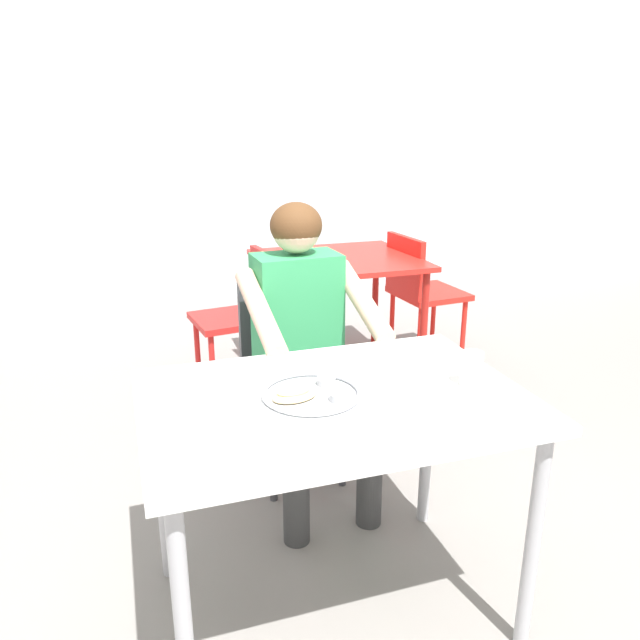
{
  "coord_description": "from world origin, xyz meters",
  "views": [
    {
      "loc": [
        -0.56,
        -1.47,
        1.53
      ],
      "look_at": [
        0.03,
        0.32,
        0.91
      ],
      "focal_mm": 34.56,
      "sensor_mm": 36.0,
      "label": 1
    }
  ],
  "objects_px": {
    "drinking_cup": "(472,368)",
    "chair_red_left": "(245,309)",
    "table_foreground": "(334,422)",
    "diner_foreground": "(305,331)",
    "thali_tray": "(312,394)",
    "chair_foreground": "(288,365)",
    "table_background_red": "(338,271)",
    "chair_red_right": "(419,287)"
  },
  "relations": [
    {
      "from": "table_foreground",
      "to": "drinking_cup",
      "type": "height_order",
      "value": "drinking_cup"
    },
    {
      "from": "diner_foreground",
      "to": "table_background_red",
      "type": "relative_size",
      "value": 1.3
    },
    {
      "from": "table_foreground",
      "to": "diner_foreground",
      "type": "bearing_deg",
      "value": 80.39
    },
    {
      "from": "table_foreground",
      "to": "chair_red_right",
      "type": "height_order",
      "value": "chair_red_right"
    },
    {
      "from": "table_foreground",
      "to": "table_background_red",
      "type": "height_order",
      "value": "table_foreground"
    },
    {
      "from": "drinking_cup",
      "to": "chair_red_left",
      "type": "relative_size",
      "value": 0.13
    },
    {
      "from": "thali_tray",
      "to": "diner_foreground",
      "type": "height_order",
      "value": "diner_foreground"
    },
    {
      "from": "drinking_cup",
      "to": "chair_red_right",
      "type": "distance_m",
      "value": 2.15
    },
    {
      "from": "diner_foreground",
      "to": "drinking_cup",
      "type": "bearing_deg",
      "value": -67.6
    },
    {
      "from": "table_foreground",
      "to": "thali_tray",
      "type": "height_order",
      "value": "thali_tray"
    },
    {
      "from": "thali_tray",
      "to": "drinking_cup",
      "type": "relative_size",
      "value": 2.71
    },
    {
      "from": "chair_foreground",
      "to": "chair_red_right",
      "type": "distance_m",
      "value": 1.52
    },
    {
      "from": "table_foreground",
      "to": "diner_foreground",
      "type": "relative_size",
      "value": 0.91
    },
    {
      "from": "table_foreground",
      "to": "chair_red_right",
      "type": "distance_m",
      "value": 2.28
    },
    {
      "from": "drinking_cup",
      "to": "table_background_red",
      "type": "distance_m",
      "value": 1.96
    },
    {
      "from": "chair_foreground",
      "to": "chair_red_right",
      "type": "height_order",
      "value": "chair_foreground"
    },
    {
      "from": "drinking_cup",
      "to": "diner_foreground",
      "type": "relative_size",
      "value": 0.09
    },
    {
      "from": "table_foreground",
      "to": "chair_red_left",
      "type": "relative_size",
      "value": 1.38
    },
    {
      "from": "chair_foreground",
      "to": "table_background_red",
      "type": "relative_size",
      "value": 0.93
    },
    {
      "from": "thali_tray",
      "to": "chair_red_left",
      "type": "relative_size",
      "value": 0.36
    },
    {
      "from": "drinking_cup",
      "to": "chair_red_right",
      "type": "height_order",
      "value": "drinking_cup"
    },
    {
      "from": "thali_tray",
      "to": "chair_red_left",
      "type": "bearing_deg",
      "value": 84.68
    },
    {
      "from": "table_foreground",
      "to": "chair_foreground",
      "type": "distance_m",
      "value": 0.92
    },
    {
      "from": "chair_foreground",
      "to": "diner_foreground",
      "type": "relative_size",
      "value": 0.71
    },
    {
      "from": "thali_tray",
      "to": "chair_foreground",
      "type": "bearing_deg",
      "value": 79.08
    },
    {
      "from": "chair_red_left",
      "to": "thali_tray",
      "type": "bearing_deg",
      "value": -95.32
    },
    {
      "from": "table_background_red",
      "to": "thali_tray",
      "type": "bearing_deg",
      "value": -112.03
    },
    {
      "from": "drinking_cup",
      "to": "chair_foreground",
      "type": "distance_m",
      "value": 1.05
    },
    {
      "from": "chair_foreground",
      "to": "diner_foreground",
      "type": "bearing_deg",
      "value": -87.71
    },
    {
      "from": "drinking_cup",
      "to": "chair_red_left",
      "type": "xyz_separation_m",
      "value": [
        -0.31,
        1.88,
        -0.34
      ]
    },
    {
      "from": "diner_foreground",
      "to": "chair_red_left",
      "type": "distance_m",
      "value": 1.18
    },
    {
      "from": "chair_foreground",
      "to": "table_background_red",
      "type": "distance_m",
      "value": 1.15
    },
    {
      "from": "table_background_red",
      "to": "chair_red_right",
      "type": "distance_m",
      "value": 0.59
    },
    {
      "from": "drinking_cup",
      "to": "chair_foreground",
      "type": "height_order",
      "value": "chair_foreground"
    },
    {
      "from": "drinking_cup",
      "to": "chair_red_left",
      "type": "bearing_deg",
      "value": 99.4
    },
    {
      "from": "thali_tray",
      "to": "table_background_red",
      "type": "height_order",
      "value": "thali_tray"
    },
    {
      "from": "chair_foreground",
      "to": "chair_red_left",
      "type": "distance_m",
      "value": 0.93
    },
    {
      "from": "drinking_cup",
      "to": "diner_foreground",
      "type": "bearing_deg",
      "value": 112.4
    },
    {
      "from": "table_foreground",
      "to": "chair_foreground",
      "type": "relative_size",
      "value": 1.27
    },
    {
      "from": "table_foreground",
      "to": "drinking_cup",
      "type": "distance_m",
      "value": 0.44
    },
    {
      "from": "thali_tray",
      "to": "diner_foreground",
      "type": "xyz_separation_m",
      "value": [
        0.18,
        0.66,
        -0.05
      ]
    },
    {
      "from": "chair_red_left",
      "to": "diner_foreground",
      "type": "bearing_deg",
      "value": -89.49
    }
  ]
}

